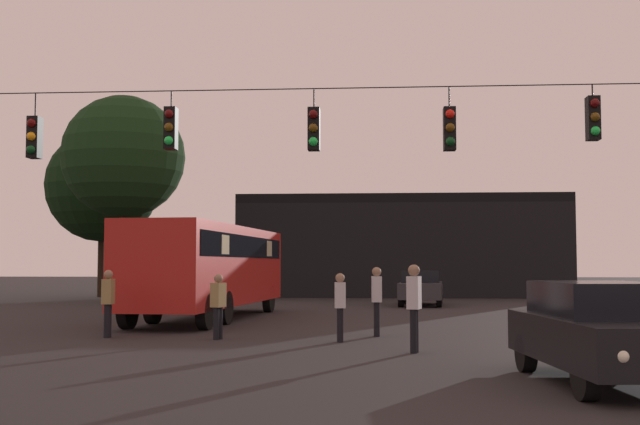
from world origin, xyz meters
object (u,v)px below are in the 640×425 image
Objects in this scene: pedestrian_crossing_left at (340,303)px; pedestrian_trailing at (218,303)px; car_far_left at (421,287)px; pedestrian_crossing_right at (108,299)px; tree_left_silhouette at (102,186)px; city_bus at (210,262)px; pedestrian_near_bus at (377,297)px; tree_behind_building at (123,157)px; car_near_right at (603,331)px; pedestrian_crossing_center at (414,302)px.

pedestrian_crossing_left reaches higher than pedestrian_trailing.
car_far_left is 17.93m from pedestrian_crossing_right.
city_bus is at bearing -60.27° from tree_left_silhouette.
pedestrian_near_bus is 0.18× the size of tree_behind_building.
car_near_right is 0.49× the size of tree_left_silhouette.
city_bus is at bearing 123.28° from car_near_right.
pedestrian_crossing_center is 1.15× the size of pedestrian_trailing.
pedestrian_crossing_left is at bearing -57.73° from city_bus.
pedestrian_crossing_right reaches higher than car_far_left.
tree_behind_building is at bearing -64.04° from tree_left_silhouette.
pedestrian_crossing_left is at bearing -119.57° from pedestrian_near_bus.
city_bus is 8.01m from pedestrian_near_bus.
car_near_right is 4.82m from pedestrian_crossing_center.
pedestrian_crossing_center is 23.32m from tree_behind_building.
pedestrian_crossing_center reaches higher than car_near_right.
pedestrian_crossing_center is at bearing -29.27° from pedestrian_trailing.
car_far_left is 18.67m from pedestrian_crossing_center.
tree_behind_building is at bearing 178.44° from car_far_left.
tree_behind_building is at bearing 122.44° from city_bus.
tree_behind_building reaches higher than city_bus.
city_bus is 1.18× the size of tree_behind_building.
city_bus is at bearing 103.62° from pedestrian_trailing.
tree_behind_building is (-11.52, 15.36, 5.71)m from pedestrian_near_bus.
pedestrian_crossing_center reaches higher than car_far_left.
car_far_left is at bearing 80.48° from pedestrian_crossing_left.
car_far_left is 15.12m from pedestrian_near_bus.
pedestrian_crossing_left reaches higher than car_near_right.
car_far_left is 0.47× the size of tree_behind_building.
pedestrian_crossing_center is at bearing 123.15° from car_near_right.
car_near_right is 2.59× the size of pedestrian_near_bus.
pedestrian_trailing is at bearing -163.90° from pedestrian_near_bus.
car_far_left is (-1.47, 22.66, 0.00)m from car_near_right.
car_far_left is 0.49× the size of tree_left_silhouette.
city_bus is 8.67m from pedestrian_crossing_left.
pedestrian_near_bus is 27.70m from tree_left_silhouette.
tree_left_silhouette is (-9.63, 16.87, 4.22)m from city_bus.
pedestrian_trailing is at bearing -64.56° from tree_left_silhouette.
pedestrian_near_bus is at bearing 60.43° from pedestrian_crossing_left.
pedestrian_crossing_left is 0.17× the size of tree_left_silhouette.
pedestrian_crossing_left reaches higher than car_far_left.
pedestrian_crossing_right is (-9.96, 6.87, 0.13)m from car_near_right.
city_bus is 1.22× the size of tree_left_silhouette.
pedestrian_near_bus is at bearing 6.89° from pedestrian_crossing_right.
tree_behind_building is (-7.75, 16.45, 5.82)m from pedestrian_trailing.
tree_behind_building reaches higher than tree_left_silhouette.
pedestrian_near_bus is 3.93m from pedestrian_trailing.
tree_behind_building is at bearing 126.87° from pedestrian_near_bus.
city_bus is at bearing -128.70° from car_far_left.
pedestrian_near_bus is at bearing 101.80° from pedestrian_crossing_center.
tree_behind_building reaches higher than car_near_right.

